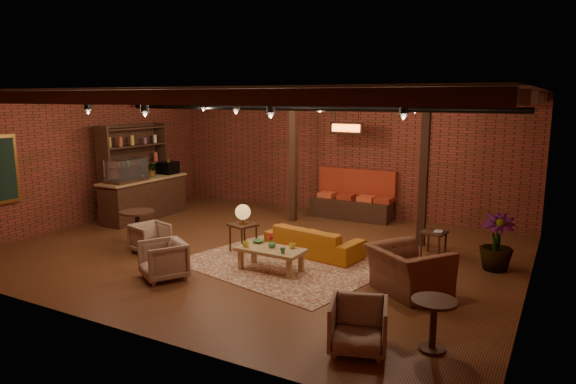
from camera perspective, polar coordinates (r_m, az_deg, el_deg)
The scene contains 28 objects.
floor at distance 10.59m, azimuth -3.27°, elevation -6.46°, with size 10.00×10.00×0.00m, color #3B1D0E.
ceiling at distance 10.13m, azimuth -3.46°, elevation 11.13°, with size 10.00×8.00×0.02m, color black.
wall_back at distance 13.76m, azimuth 5.57°, elevation 4.24°, with size 10.00×0.02×3.20m, color brown.
wall_front at distance 7.23m, azimuth -20.52°, elevation -2.02°, with size 10.00×0.02×3.20m, color brown.
wall_left at distance 13.56m, azimuth -21.58°, elevation 3.47°, with size 0.02×8.00×3.20m, color brown.
wall_right at distance 8.70m, azimuth 25.74°, elevation -0.38°, with size 0.02×8.00×3.20m, color brown.
ceiling_beams at distance 10.13m, azimuth -3.45°, elevation 10.45°, with size 9.80×6.40×0.22m, color black, non-canonical shape.
ceiling_pipe at distance 11.52m, azimuth 0.87°, elevation 9.32°, with size 0.12×0.12×9.60m, color black.
post_left at distance 12.76m, azimuth 0.59°, elevation 3.81°, with size 0.16×0.16×3.20m, color black.
post_right at distance 10.98m, azimuth 14.88°, elevation 2.37°, with size 0.16×0.16×3.20m, color black.
service_counter at distance 13.68m, azimuth -15.72°, elevation 0.48°, with size 0.80×2.50×1.60m, color black, non-canonical shape.
plant_counter at distance 13.69m, azimuth -14.92°, elevation 2.30°, with size 0.35×0.39×0.30m, color #337F33.
shelving_hutch at distance 13.97m, azimuth -16.69°, elevation 2.29°, with size 0.52×2.00×2.40m, color black, non-canonical shape.
banquette at distance 13.29m, azimuth 7.09°, elevation -0.81°, with size 2.10×0.70×1.00m, color #9D2F1A, non-canonical shape.
service_sign at distance 12.64m, azimuth 6.52°, elevation 7.09°, with size 0.86×0.06×0.30m, color #F05518.
ceiling_spotlights at distance 10.13m, azimuth -3.44°, elevation 9.20°, with size 6.40×4.40×0.28m, color black, non-canonical shape.
rug at distance 9.68m, azimuth -0.47°, elevation -8.04°, with size 3.48×2.66×0.01m, color maroon.
sofa at distance 10.21m, azimuth 2.91°, elevation -5.44°, with size 1.96×0.77×0.57m, color #A55D17.
coffee_table at distance 9.27m, azimuth -1.98°, elevation -6.52°, with size 1.23×0.63×0.67m.
side_table_lamp at distance 10.33m, azimuth -5.04°, elevation -2.65°, with size 0.58×0.58×0.98m.
round_table_left at distance 11.21m, azimuth -16.38°, elevation -3.25°, with size 0.72×0.72×0.75m.
armchair_a at distance 10.71m, azimuth -15.08°, elevation -4.80°, with size 0.64×0.60×0.66m, color beige.
armchair_b at distance 9.13m, azimuth -13.71°, elevation -7.15°, with size 0.70×0.66×0.72m, color beige.
armchair_right at distance 8.42m, azimuth 13.30°, elevation -7.64°, with size 1.15×0.75×1.01m, color brown.
side_table_book at distance 10.49m, azimuth 15.91°, elevation -4.43°, with size 0.50×0.50×0.51m.
round_table_right at distance 6.70m, azimuth 15.87°, elevation -13.18°, with size 0.56×0.56×0.66m.
armchair_far at distance 6.54m, azimuth 7.83°, elevation -14.26°, with size 0.69×0.65×0.71m, color beige.
plant_tall at distance 9.77m, azimuth 22.58°, elevation 0.64°, with size 1.73×1.73×3.10m, color #4C7F4C.
Camera 1 is at (5.41, -8.56, 3.08)m, focal length 32.00 mm.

